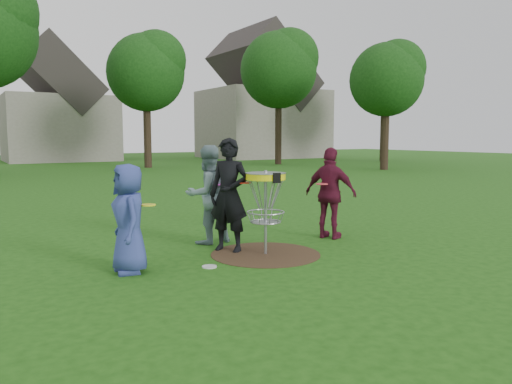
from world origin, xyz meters
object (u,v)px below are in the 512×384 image
player_blue (129,219)px  player_grey (208,195)px  disc_golf_basket (266,193)px  player_black (229,195)px  player_maroon (331,193)px

player_blue → player_grey: player_grey is taller
disc_golf_basket → player_black: bearing=126.2°
player_grey → disc_golf_basket: size_ratio=1.28×
player_black → player_maroon: bearing=52.3°
player_black → disc_golf_basket: (0.39, -0.53, 0.07)m
player_grey → disc_golf_basket: 1.36m
player_black → player_maroon: (2.13, -0.07, -0.09)m
player_blue → player_black: (1.84, 0.45, 0.18)m
player_blue → disc_golf_basket: player_blue is taller
player_black → player_maroon: size_ratio=1.11×
player_blue → disc_golf_basket: size_ratio=1.12×
player_blue → player_black: player_black is taller
player_blue → disc_golf_basket: bearing=92.5°
player_grey → disc_golf_basket: (0.42, -1.28, 0.13)m
player_blue → player_maroon: (3.97, 0.37, 0.09)m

